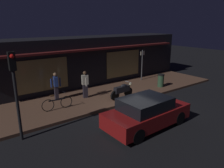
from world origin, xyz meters
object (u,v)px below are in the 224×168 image
person_photographer (56,86)px  person_bystander (85,84)px  trash_bin (161,80)px  traffic_light_pole (15,81)px  parked_car_near (146,112)px  bicycle_parked (57,103)px  motorcycle (122,90)px  sign_post (142,63)px

person_photographer → person_bystander: size_ratio=1.00×
trash_bin → traffic_light_pole: bearing=-172.3°
person_photographer → trash_bin: bearing=-14.8°
person_bystander → parked_car_near: 4.79m
bicycle_parked → parked_car_near: (2.60, -4.00, 0.20)m
bicycle_parked → trash_bin: size_ratio=1.78×
person_bystander → parked_car_near: size_ratio=0.40×
motorcycle → parked_car_near: (-1.29, -3.32, 0.06)m
person_photographer → person_bystander: bearing=-23.3°
person_photographer → trash_bin: person_photographer is taller
motorcycle → person_bystander: (-1.75, 1.44, 0.38)m
traffic_light_pole → sign_post: bearing=19.2°
person_photographer → parked_car_near: bearing=-69.4°
bicycle_parked → motorcycle: bearing=-9.9°
bicycle_parked → traffic_light_pole: traffic_light_pole is taller
traffic_light_pole → parked_car_near: size_ratio=0.87×
person_photographer → person_bystander: (1.59, -0.68, 0.00)m
sign_post → parked_car_near: sign_post is taller
person_photographer → motorcycle: bearing=-32.5°
motorcycle → trash_bin: (3.77, 0.24, -0.03)m
trash_bin → parked_car_near: size_ratio=0.22×
bicycle_parked → traffic_light_pole: 3.51m
trash_bin → parked_car_near: (-5.07, -3.56, 0.08)m
person_bystander → traffic_light_pole: traffic_light_pole is taller
trash_bin → traffic_light_pole: 10.23m
sign_post → motorcycle: bearing=-148.6°
motorcycle → trash_bin: bearing=3.6°
person_photographer → person_bystander: same height
traffic_light_pole → person_bystander: bearing=29.8°
bicycle_parked → person_bystander: size_ratio=0.99×
person_photographer → traffic_light_pole: traffic_light_pole is taller
motorcycle → sign_post: 4.82m
motorcycle → person_bystander: person_bystander is taller
bicycle_parked → parked_car_near: parked_car_near is taller
trash_bin → person_photographer: bearing=165.2°
person_bystander → bicycle_parked: bearing=-160.5°
person_photographer → parked_car_near: (2.04, -5.44, -0.32)m
traffic_light_pole → bicycle_parked: bearing=37.8°
trash_bin → traffic_light_pole: (-9.97, -1.34, 1.86)m
bicycle_parked → person_photographer: bearing=68.8°
person_bystander → trash_bin: size_ratio=1.80×
bicycle_parked → sign_post: bearing=12.7°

